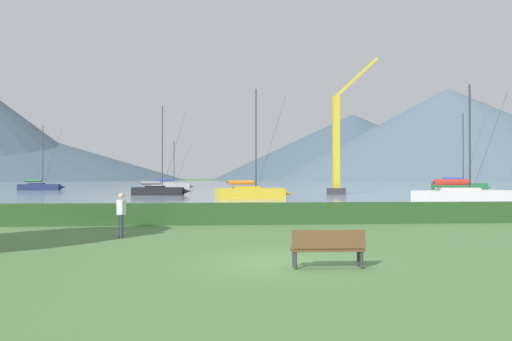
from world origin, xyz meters
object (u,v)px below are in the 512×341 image
at_px(sailboat_slip_2, 40,186).
at_px(sailboat_slip_6, 460,186).
at_px(person_seated_viewer, 121,211).
at_px(dock_crane, 338,150).
at_px(sailboat_slip_3, 464,197).
at_px(sailboat_slip_4, 251,192).
at_px(sailboat_slip_5, 159,190).
at_px(park_bench_under_tree, 328,247).
at_px(sailboat_slip_0, 171,185).

bearing_deg(sailboat_slip_2, sailboat_slip_6, -16.25).
distance_m(sailboat_slip_6, person_seated_viewer, 69.64).
bearing_deg(sailboat_slip_2, dock_crane, -34.50).
xyz_separation_m(sailboat_slip_2, sailboat_slip_3, (47.99, -48.89, 0.08)).
distance_m(sailboat_slip_4, person_seated_viewer, 33.20).
xyz_separation_m(sailboat_slip_5, dock_crane, (22.23, 0.68, 4.94)).
relative_size(sailboat_slip_2, person_seated_viewer, 6.48).
xyz_separation_m(sailboat_slip_4, person_seated_viewer, (-7.07, -32.43, 0.30)).
distance_m(sailboat_slip_4, sailboat_slip_6, 41.40).
relative_size(sailboat_slip_6, dock_crane, 0.69).
relative_size(sailboat_slip_3, park_bench_under_tree, 5.21).
height_order(sailboat_slip_0, dock_crane, dock_crane).
height_order(person_seated_viewer, dock_crane, dock_crane).
height_order(sailboat_slip_0, park_bench_under_tree, sailboat_slip_0).
distance_m(person_seated_viewer, dock_crane, 48.34).
distance_m(sailboat_slip_2, sailboat_slip_4, 48.05).
relative_size(sailboat_slip_0, sailboat_slip_4, 0.78).
bearing_deg(dock_crane, sailboat_slip_5, -178.25).
height_order(sailboat_slip_5, dock_crane, dock_crane).
height_order(sailboat_slip_3, sailboat_slip_5, sailboat_slip_5).
height_order(park_bench_under_tree, person_seated_viewer, person_seated_viewer).
relative_size(sailboat_slip_4, dock_crane, 0.64).
height_order(sailboat_slip_5, sailboat_slip_6, sailboat_slip_6).
bearing_deg(sailboat_slip_4, dock_crane, 34.99).
distance_m(sailboat_slip_3, park_bench_under_tree, 30.43).
xyz_separation_m(sailboat_slip_2, sailboat_slip_5, (22.03, -24.22, -0.02)).
xyz_separation_m(sailboat_slip_6, person_seated_viewer, (-40.81, -56.43, 0.22)).
xyz_separation_m(sailboat_slip_4, park_bench_under_tree, (-0.89, -39.14, -0.13)).
relative_size(sailboat_slip_4, person_seated_viewer, 6.76).
relative_size(sailboat_slip_5, park_bench_under_tree, 6.01).
xyz_separation_m(sailboat_slip_3, sailboat_slip_5, (-25.96, 24.67, -0.11)).
distance_m(sailboat_slip_2, dock_crane, 50.37).
xyz_separation_m(sailboat_slip_2, dock_crane, (44.26, -23.54, 4.91)).
height_order(sailboat_slip_4, sailboat_slip_6, sailboat_slip_6).
bearing_deg(sailboat_slip_0, sailboat_slip_5, -93.17).
bearing_deg(person_seated_viewer, dock_crane, 51.70).
bearing_deg(sailboat_slip_5, sailboat_slip_4, -43.30).
relative_size(sailboat_slip_0, park_bench_under_tree, 4.85).
relative_size(sailboat_slip_3, sailboat_slip_6, 0.78).
distance_m(park_bench_under_tree, dock_crane, 52.78).
xyz_separation_m(park_bench_under_tree, dock_crane, (12.66, 50.99, 5.01)).
xyz_separation_m(sailboat_slip_0, dock_crane, (23.36, -30.52, 4.90)).
bearing_deg(sailboat_slip_6, person_seated_viewer, -128.17).
bearing_deg(sailboat_slip_4, park_bench_under_tree, -101.54).
relative_size(sailboat_slip_6, park_bench_under_tree, 6.66).
height_order(sailboat_slip_5, park_bench_under_tree, sailboat_slip_5).
bearing_deg(sailboat_slip_6, sailboat_slip_0, 155.64).
height_order(sailboat_slip_6, person_seated_viewer, sailboat_slip_6).
xyz_separation_m(sailboat_slip_0, sailboat_slip_3, (27.09, -55.87, 0.07)).
bearing_deg(park_bench_under_tree, sailboat_slip_4, 91.06).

